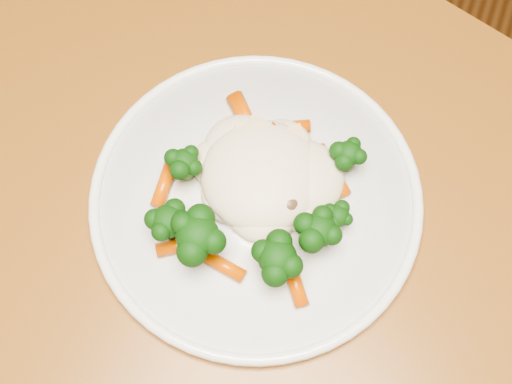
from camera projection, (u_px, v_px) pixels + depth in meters
dining_table at (264, 339)px, 0.63m from camera, size 1.30×1.05×0.75m
plate at (256, 198)px, 0.57m from camera, size 0.29×0.29×0.01m
meal at (255, 194)px, 0.54m from camera, size 0.18×0.18×0.05m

